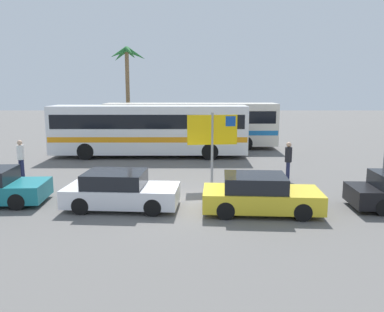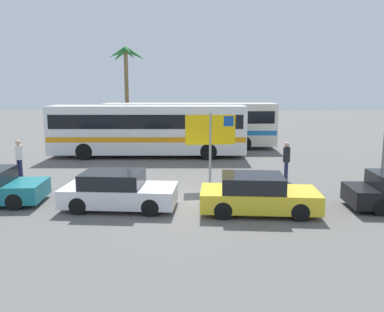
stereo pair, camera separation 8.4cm
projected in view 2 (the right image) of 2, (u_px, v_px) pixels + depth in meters
The scene contains 9 objects.
ground at pixel (182, 202), 14.87m from camera, with size 120.00×120.00×0.00m, color #605E5B.
bus_front_coach at pixel (149, 128), 24.32m from camera, with size 11.96×2.48×3.17m.
bus_rear_coach at pixel (191, 123), 27.77m from camera, with size 11.96×2.48×3.17m.
ferry_sign at pixel (212, 133), 17.14m from camera, with size 2.19×0.32×3.20m.
car_yellow at pixel (258, 195), 13.51m from camera, with size 4.11×2.08×1.32m.
car_white at pixel (119, 191), 14.03m from camera, with size 4.12×2.10×1.32m.
pedestrian_near_sign at pixel (20, 155), 18.72m from camera, with size 0.32×0.32×1.81m.
pedestrian_by_bus at pixel (287, 158), 18.12m from camera, with size 0.32×0.32×1.80m.
palm_tree_seaside at pixel (127, 67), 31.69m from camera, with size 2.94×3.24×7.51m.
Camera 2 is at (0.40, -14.35, 4.27)m, focal length 36.81 mm.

